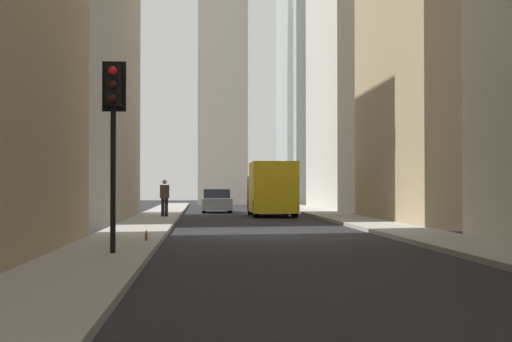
{
  "coord_description": "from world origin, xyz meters",
  "views": [
    {
      "loc": [
        -26.34,
        2.28,
        1.58
      ],
      "look_at": [
        16.16,
        -0.53,
        2.39
      ],
      "focal_mm": 57.31,
      "sensor_mm": 36.0,
      "label": 1
    }
  ],
  "objects_px": {
    "hatchback_grey": "(217,202)",
    "traffic_light_foreground": "(113,111)",
    "pedestrian": "(165,196)",
    "delivery_truck": "(271,189)",
    "discarded_bottle": "(146,236)"
  },
  "relations": [
    {
      "from": "delivery_truck",
      "to": "discarded_bottle",
      "type": "xyz_separation_m",
      "value": [
        -21.34,
        5.16,
        -1.21
      ]
    },
    {
      "from": "hatchback_grey",
      "to": "traffic_light_foreground",
      "type": "xyz_separation_m",
      "value": [
        -31.67,
        2.81,
        2.55
      ]
    },
    {
      "from": "traffic_light_foreground",
      "to": "discarded_bottle",
      "type": "distance_m",
      "value": 5.06
    },
    {
      "from": "traffic_light_foreground",
      "to": "discarded_bottle",
      "type": "xyz_separation_m",
      "value": [
        4.07,
        -0.44,
        -2.97
      ]
    },
    {
      "from": "hatchback_grey",
      "to": "traffic_light_foreground",
      "type": "distance_m",
      "value": 31.9
    },
    {
      "from": "delivery_truck",
      "to": "pedestrian",
      "type": "relative_size",
      "value": 3.64
    },
    {
      "from": "hatchback_grey",
      "to": "discarded_bottle",
      "type": "height_order",
      "value": "hatchback_grey"
    },
    {
      "from": "delivery_truck",
      "to": "hatchback_grey",
      "type": "relative_size",
      "value": 1.5
    },
    {
      "from": "hatchback_grey",
      "to": "pedestrian",
      "type": "height_order",
      "value": "pedestrian"
    },
    {
      "from": "delivery_truck",
      "to": "discarded_bottle",
      "type": "distance_m",
      "value": 21.99
    },
    {
      "from": "pedestrian",
      "to": "delivery_truck",
      "type": "bearing_deg",
      "value": -54.76
    },
    {
      "from": "traffic_light_foreground",
      "to": "pedestrian",
      "type": "xyz_separation_m",
      "value": [
        21.54,
        -0.13,
        -2.1
      ]
    },
    {
      "from": "traffic_light_foreground",
      "to": "pedestrian",
      "type": "bearing_deg",
      "value": -0.34
    },
    {
      "from": "hatchback_grey",
      "to": "pedestrian",
      "type": "bearing_deg",
      "value": 165.2
    },
    {
      "from": "delivery_truck",
      "to": "discarded_bottle",
      "type": "bearing_deg",
      "value": 166.39
    }
  ]
}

